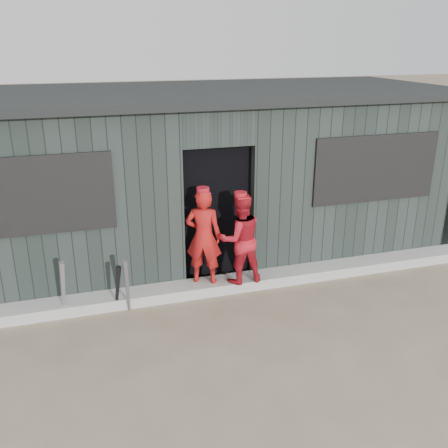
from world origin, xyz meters
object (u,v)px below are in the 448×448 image
object	(u,v)px
bat_left	(63,289)
player_red_right	(240,239)
bat_mid	(127,286)
player_grey_back	(233,229)
dugout	(194,173)
bat_right	(118,288)
player_red_left	(204,237)

from	to	relation	value
bat_left	player_red_right	distance (m)	2.38
bat_mid	player_grey_back	world-z (taller)	player_grey_back
bat_mid	dugout	world-z (taller)	dugout
bat_left	player_red_right	xyz separation A→B (m)	(2.35, 0.05, 0.39)
bat_right	dugout	distance (m)	2.57
bat_mid	player_red_right	bearing A→B (deg)	6.58
bat_right	dugout	xyz separation A→B (m)	(1.48, 1.88, 0.94)
bat_left	player_grey_back	bearing A→B (deg)	16.86
bat_mid	player_red_right	xyz separation A→B (m)	(1.57, 0.18, 0.39)
player_red_left	dugout	xyz separation A→B (m)	(0.27, 1.64, 0.46)
player_red_left	player_grey_back	world-z (taller)	player_red_left
player_red_left	dugout	size ratio (longest dim) A/B	0.16
player_red_right	dugout	xyz separation A→B (m)	(-0.21, 1.77, 0.50)
player_red_left	player_grey_back	size ratio (longest dim) A/B	1.01
player_red_right	player_grey_back	world-z (taller)	player_red_right
bat_mid	dugout	size ratio (longest dim) A/B	0.10
dugout	player_red_right	bearing A→B (deg)	-83.21
bat_right	dugout	size ratio (longest dim) A/B	0.08
player_grey_back	dugout	distance (m)	1.28
bat_left	player_red_left	xyz separation A→B (m)	(1.87, 0.18, 0.42)
player_grey_back	dugout	bearing A→B (deg)	-90.26
player_grey_back	bat_right	bearing A→B (deg)	6.79
player_red_right	dugout	size ratio (longest dim) A/B	0.15
bat_left	player_red_right	world-z (taller)	player_red_right
player_grey_back	player_red_left	bearing A→B (deg)	26.20
player_red_right	dugout	distance (m)	1.85
bat_left	dugout	size ratio (longest dim) A/B	0.10
bat_left	bat_mid	xyz separation A→B (m)	(0.78, -0.13, -0.00)
bat_mid	player_red_left	size ratio (longest dim) A/B	0.59
bat_right	player_red_left	world-z (taller)	player_red_left
bat_left	player_red_right	size ratio (longest dim) A/B	0.63
player_grey_back	bat_mid	bearing A→B (deg)	10.09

